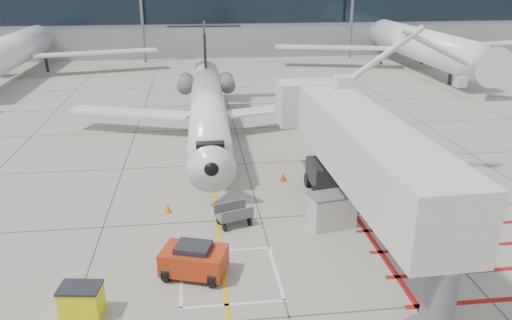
{
  "coord_description": "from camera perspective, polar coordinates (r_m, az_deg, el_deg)",
  "views": [
    {
      "loc": [
        -3.09,
        -19.0,
        11.99
      ],
      "look_at": [
        0.0,
        6.0,
        2.5
      ],
      "focal_mm": 35.0,
      "sensor_mm": 36.0,
      "label": 1
    }
  ],
  "objects": [
    {
      "name": "ground_plane",
      "position": [
        22.68,
        1.9,
        -11.29
      ],
      "size": [
        260.0,
        260.0,
        0.0
      ],
      "primitive_type": "plane",
      "color": "gray",
      "rests_on": "ground"
    },
    {
      "name": "regional_jet",
      "position": [
        35.74,
        -5.56,
        7.22
      ],
      "size": [
        23.22,
        29.04,
        7.51
      ],
      "primitive_type": null,
      "rotation": [
        0.0,
        0.0,
        -0.02
      ],
      "color": "white",
      "rests_on": "ground_plane"
    },
    {
      "name": "jet_bridge",
      "position": [
        22.65,
        13.12,
        -0.89
      ],
      "size": [
        9.66,
        19.64,
        7.77
      ],
      "primitive_type": null,
      "rotation": [
        0.0,
        0.0,
        0.02
      ],
      "color": "silver",
      "rests_on": "ground_plane"
    },
    {
      "name": "pushback_tug",
      "position": [
        21.41,
        -7.11,
        -11.16
      ],
      "size": [
        3.01,
        2.38,
        1.53
      ],
      "primitive_type": null,
      "rotation": [
        0.0,
        0.0,
        -0.32
      ],
      "color": "#AC2E10",
      "rests_on": "ground_plane"
    },
    {
      "name": "spill_bin",
      "position": [
        20.18,
        -19.32,
        -14.94
      ],
      "size": [
        1.59,
        1.17,
        1.27
      ],
      "primitive_type": null,
      "rotation": [
        0.0,
        0.0,
        -0.14
      ],
      "color": "yellow",
      "rests_on": "ground_plane"
    },
    {
      "name": "baggage_cart",
      "position": [
        25.29,
        -2.56,
        -6.27
      ],
      "size": [
        1.99,
        1.58,
        1.1
      ],
      "primitive_type": null,
      "rotation": [
        0.0,
        0.0,
        0.32
      ],
      "color": "#59595E",
      "rests_on": "ground_plane"
    },
    {
      "name": "ground_power_unit",
      "position": [
        25.27,
        8.61,
        -5.71
      ],
      "size": [
        2.41,
        1.67,
        1.75
      ],
      "primitive_type": null,
      "rotation": [
        0.0,
        0.0,
        0.18
      ],
      "color": "#B9B5B0",
      "rests_on": "ground_plane"
    },
    {
      "name": "cone_nose",
      "position": [
        27.03,
        -10.06,
        -5.43
      ],
      "size": [
        0.37,
        0.37,
        0.51
      ],
      "primitive_type": "cone",
      "color": "orange",
      "rests_on": "ground_plane"
    },
    {
      "name": "cone_side",
      "position": [
        30.6,
        3.1,
        -1.88
      ],
      "size": [
        0.41,
        0.41,
        0.57
      ],
      "primitive_type": "cone",
      "color": "#DE570B",
      "rests_on": "ground_plane"
    },
    {
      "name": "terminal_building",
      "position": [
        90.1,
        1.38,
        17.46
      ],
      "size": [
        180.0,
        28.0,
        14.0
      ],
      "primitive_type": "cube",
      "color": "gray",
      "rests_on": "ground_plane"
    },
    {
      "name": "terminal_glass_band",
      "position": [
        76.19,
        2.99,
        17.62
      ],
      "size": [
        180.0,
        0.1,
        6.0
      ],
      "primitive_type": "cube",
      "color": "black",
      "rests_on": "ground_plane"
    },
    {
      "name": "bg_aircraft_b",
      "position": [
        68.78,
        -26.07,
        13.36
      ],
      "size": [
        33.99,
        37.76,
        11.33
      ],
      "primitive_type": null,
      "color": "silver",
      "rests_on": "ground_plane"
    },
    {
      "name": "bg_aircraft_c",
      "position": [
        71.33,
        17.35,
        14.91
      ],
      "size": [
        35.78,
        39.76,
        11.93
      ],
      "primitive_type": null,
      "color": "silver",
      "rests_on": "ground_plane"
    }
  ]
}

